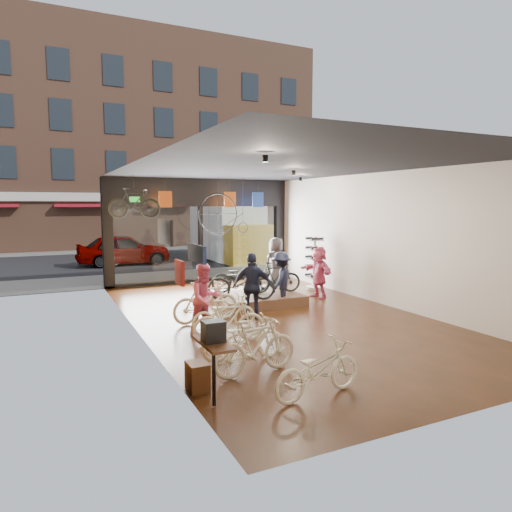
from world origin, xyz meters
TOP-DOWN VIEW (x-y plane):
  - ground_plane at (0.00, 0.00)m, footprint 7.00×12.00m
  - ceiling at (0.00, 0.00)m, footprint 7.00×12.00m
  - wall_left at (-3.52, 0.00)m, footprint 0.04×12.00m
  - wall_right at (3.52, 0.00)m, footprint 0.04×12.00m
  - wall_back at (0.00, -6.02)m, footprint 7.00×0.04m
  - storefront at (0.00, 6.00)m, footprint 7.00×0.26m
  - exit_sign at (-2.40, 5.88)m, footprint 0.35×0.06m
  - street_road at (0.00, 15.00)m, footprint 30.00×18.00m
  - sidewalk_near at (0.00, 7.20)m, footprint 30.00×2.40m
  - sidewalk_far at (0.00, 19.00)m, footprint 30.00×2.00m
  - opposite_building at (0.00, 21.50)m, footprint 26.00×5.00m
  - street_car at (-1.84, 12.00)m, footprint 4.31×1.73m
  - box_truck at (3.40, 11.00)m, footprint 2.36×7.07m
  - floor_bike_0 at (-1.71, -4.61)m, footprint 1.66×0.77m
  - floor_bike_1 at (-2.17, -3.38)m, footprint 1.65×0.63m
  - floor_bike_2 at (-2.06, -2.63)m, footprint 1.62×0.76m
  - floor_bike_3 at (-1.91, -1.53)m, footprint 1.60×0.64m
  - floor_bike_4 at (-1.72, -0.75)m, footprint 1.66×0.74m
  - floor_bike_5 at (-1.80, 0.25)m, footprint 1.75×0.64m
  - display_platform at (0.20, 1.50)m, footprint 2.40×1.80m
  - display_bike_left at (-0.51, 1.03)m, footprint 1.92×1.36m
  - display_bike_mid at (0.78, 1.48)m, footprint 1.56×0.72m
  - display_bike_right at (-0.12, 1.97)m, footprint 1.82×0.96m
  - customer_1 at (-2.13, -0.68)m, footprint 0.88×0.74m
  - customer_2 at (-0.66, -0.01)m, footprint 1.07×0.82m
  - customer_3 at (0.67, 0.92)m, footprint 1.14×1.11m
  - customer_4 at (1.76, 3.31)m, footprint 0.94×0.69m
  - customer_5 at (2.34, 1.58)m, footprint 0.55×1.50m
  - sunglasses_rack at (2.95, 2.80)m, footprint 0.55×0.46m
  - wall_merch at (-3.38, -3.50)m, footprint 0.40×2.40m
  - penny_farthing at (0.49, 4.65)m, footprint 1.78×0.06m
  - hung_bike at (-2.73, 4.20)m, footprint 1.64×0.95m
  - jersey_left at (-1.50, 5.20)m, footprint 0.45×0.03m
  - jersey_mid at (0.87, 5.20)m, footprint 0.45×0.03m
  - jersey_right at (1.99, 5.20)m, footprint 0.45×0.03m

SIDE VIEW (x-z plane):
  - ground_plane at x=0.00m, z-range -0.04..0.00m
  - street_road at x=0.00m, z-range -0.02..0.00m
  - sidewalk_near at x=0.00m, z-range 0.00..0.12m
  - sidewalk_far at x=0.00m, z-range 0.00..0.12m
  - display_platform at x=0.20m, z-range 0.00..0.30m
  - floor_bike_2 at x=-2.06m, z-range 0.00..0.82m
  - floor_bike_0 at x=-1.71m, z-range 0.00..0.84m
  - floor_bike_4 at x=-1.72m, z-range 0.00..0.84m
  - floor_bike_3 at x=-1.91m, z-range 0.00..0.93m
  - floor_bike_1 at x=-2.17m, z-range 0.00..0.97m
  - floor_bike_5 at x=-1.80m, z-range 0.00..1.03m
  - street_car at x=-1.84m, z-range 0.00..1.47m
  - display_bike_mid at x=0.78m, z-range 0.30..1.21m
  - display_bike_right at x=-0.12m, z-range 0.30..1.21m
  - display_bike_left at x=-0.51m, z-range 0.30..1.26m
  - customer_3 at x=0.67m, z-range 0.00..1.57m
  - customer_1 at x=-2.13m, z-range 0.00..1.59m
  - customer_5 at x=2.34m, z-range 0.00..1.59m
  - customer_2 at x=-0.66m, z-range 0.00..1.69m
  - customer_4 at x=1.76m, z-range 0.00..1.78m
  - sunglasses_rack at x=2.95m, z-range 0.00..1.80m
  - wall_merch at x=-3.38m, z-range 0.00..2.60m
  - box_truck at x=3.40m, z-range 0.00..2.78m
  - wall_left at x=-3.52m, z-range 0.00..3.80m
  - wall_right at x=3.52m, z-range 0.00..3.80m
  - wall_back at x=0.00m, z-range 0.00..3.80m
  - storefront at x=0.00m, z-range 0.00..3.80m
  - penny_farthing at x=0.49m, z-range 1.79..3.21m
  - hung_bike at x=-2.73m, z-range 2.45..3.40m
  - exit_sign at x=-2.40m, z-range 2.96..3.14m
  - jersey_left at x=-1.50m, z-range 2.77..3.32m
  - jersey_mid at x=0.87m, z-range 2.77..3.32m
  - jersey_right at x=1.99m, z-range 2.77..3.32m
  - ceiling at x=0.00m, z-range 3.80..3.84m
  - opposite_building at x=0.00m, z-range 0.00..14.00m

